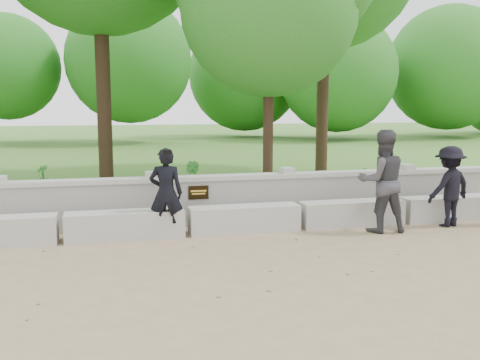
# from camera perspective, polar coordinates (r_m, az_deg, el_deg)

# --- Properties ---
(ground) EXTENTS (80.00, 80.00, 0.00)m
(ground) POSITION_cam_1_polar(r_m,az_deg,el_deg) (7.24, -3.55, -9.39)
(ground) COLOR #97825D
(ground) RESTS_ON ground
(lawn) EXTENTS (40.00, 22.00, 0.25)m
(lawn) POSITION_cam_1_polar(r_m,az_deg,el_deg) (20.93, -10.41, 2.31)
(lawn) COLOR #3F6E25
(lawn) RESTS_ON ground
(concrete_bench) EXTENTS (11.90, 0.45, 0.45)m
(concrete_bench) POSITION_cam_1_polar(r_m,az_deg,el_deg) (8.99, -5.73, -4.46)
(concrete_bench) COLOR #A6A49D
(concrete_bench) RESTS_ON ground
(parapet_wall) EXTENTS (12.50, 0.35, 0.90)m
(parapet_wall) POSITION_cam_1_polar(r_m,az_deg,el_deg) (9.63, -6.34, -2.19)
(parapet_wall) COLOR #9C9A94
(parapet_wall) RESTS_ON ground
(man_main) EXTENTS (0.60, 0.55, 1.48)m
(man_main) POSITION_cam_1_polar(r_m,az_deg,el_deg) (8.76, -7.89, -1.39)
(man_main) COLOR black
(man_main) RESTS_ON ground
(visitor_left) EXTENTS (0.92, 0.75, 1.75)m
(visitor_left) POSITION_cam_1_polar(r_m,az_deg,el_deg) (9.40, 14.91, -0.11)
(visitor_left) COLOR #37373B
(visitor_left) RESTS_ON ground
(visitor_mid) EXTENTS (1.04, 0.77, 1.44)m
(visitor_mid) POSITION_cam_1_polar(r_m,az_deg,el_deg) (10.22, 21.42, -0.64)
(visitor_mid) COLOR black
(visitor_mid) RESTS_ON ground
(shrub_b) EXTENTS (0.48, 0.46, 0.67)m
(shrub_b) POSITION_cam_1_polar(r_m,az_deg,el_deg) (11.93, -4.95, 0.40)
(shrub_b) COLOR #2C7126
(shrub_b) RESTS_ON lawn
(shrub_c) EXTENTS (0.64, 0.60, 0.58)m
(shrub_c) POSITION_cam_1_polar(r_m,az_deg,el_deg) (11.52, 13.80, -0.30)
(shrub_c) COLOR #2C7126
(shrub_c) RESTS_ON lawn
(shrub_d) EXTENTS (0.42, 0.41, 0.55)m
(shrub_d) POSITION_cam_1_polar(r_m,az_deg,el_deg) (13.02, -20.34, 0.30)
(shrub_d) COLOR #2C7126
(shrub_d) RESTS_ON lawn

